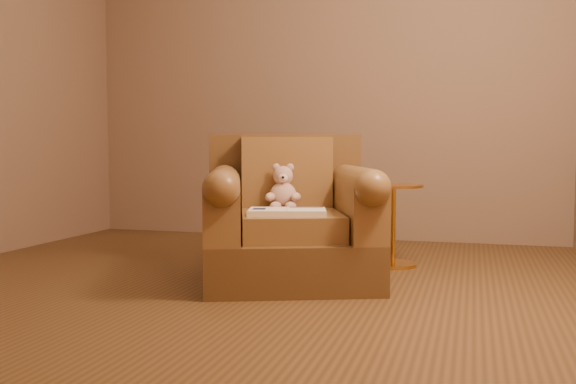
# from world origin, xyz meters

# --- Properties ---
(floor) EXTENTS (4.00, 4.00, 0.00)m
(floor) POSITION_xyz_m (0.00, 0.00, 0.00)
(floor) COLOR brown
(floor) RESTS_ON ground
(armchair) EXTENTS (1.19, 1.16, 0.84)m
(armchair) POSITION_xyz_m (0.26, 0.23, 0.33)
(armchair) COLOR brown
(armchair) RESTS_ON floor
(teddy_bear) EXTENTS (0.19, 0.23, 0.27)m
(teddy_bear) POSITION_xyz_m (0.20, 0.29, 0.50)
(teddy_bear) COLOR tan
(teddy_bear) RESTS_ON armchair
(guidebook) EXTENTS (0.46, 0.34, 0.03)m
(guidebook) POSITION_xyz_m (0.31, 0.00, 0.42)
(guidebook) COLOR beige
(guidebook) RESTS_ON armchair
(side_table) EXTENTS (0.37, 0.37, 0.52)m
(side_table) POSITION_xyz_m (0.77, 0.84, 0.28)
(side_table) COLOR gold
(side_table) RESTS_ON floor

